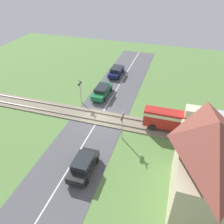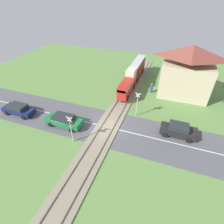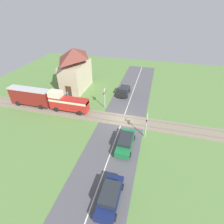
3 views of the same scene
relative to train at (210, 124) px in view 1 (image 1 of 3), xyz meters
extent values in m
plane|color=#5B8442|center=(0.00, -12.09, -1.86)|extent=(60.00, 60.00, 0.00)
cube|color=#515156|center=(0.00, -12.09, -1.85)|extent=(48.00, 6.40, 0.02)
cube|color=silver|center=(0.00, -12.09, -1.84)|extent=(48.00, 0.12, 0.00)
cube|color=gray|center=(0.00, -12.09, -1.80)|extent=(2.80, 48.00, 0.12)
cube|color=slate|center=(-0.72, -12.09, -1.68)|extent=(0.10, 48.00, 0.12)
cube|color=slate|center=(0.72, -12.09, -1.68)|extent=(0.10, 48.00, 0.12)
cube|color=red|center=(0.00, -3.74, -0.29)|extent=(1.35, 6.06, 1.90)
cube|color=beige|center=(0.00, -3.74, 0.23)|extent=(1.37, 6.06, 0.36)
cube|color=beige|center=(0.00, -1.68, 1.11)|extent=(1.35, 1.94, 0.90)
cylinder|color=black|center=(-0.72, -5.67, -1.24)|extent=(0.14, 0.76, 0.76)
cylinder|color=black|center=(0.72, -5.67, -1.24)|extent=(0.14, 0.76, 0.76)
cylinder|color=black|center=(-0.72, -1.80, -1.24)|extent=(0.14, 0.76, 0.76)
cylinder|color=black|center=(0.72, -1.80, -1.24)|extent=(0.14, 0.76, 0.76)
cylinder|color=black|center=(-0.72, 0.90, -1.24)|extent=(0.14, 0.76, 0.76)
cylinder|color=black|center=(0.72, 0.90, -1.24)|extent=(0.14, 0.76, 0.76)
cube|color=#197038|center=(-5.11, -13.53, -1.23)|extent=(4.52, 1.65, 0.67)
cube|color=#23282D|center=(-5.11, -13.53, -0.67)|extent=(2.49, 1.52, 0.45)
cylinder|color=black|center=(-3.64, -12.70, -1.56)|extent=(0.60, 0.18, 0.60)
cylinder|color=black|center=(-3.64, -14.35, -1.56)|extent=(0.60, 0.18, 0.60)
cylinder|color=black|center=(-6.58, -12.70, -1.56)|extent=(0.60, 0.18, 0.60)
cylinder|color=black|center=(-6.58, -14.35, -1.56)|extent=(0.60, 0.18, 0.60)
cube|color=black|center=(7.98, -10.65, -1.23)|extent=(3.86, 1.63, 0.66)
cube|color=#23282D|center=(7.98, -10.65, -0.62)|extent=(2.12, 1.50, 0.56)
cylinder|color=black|center=(6.73, -11.46, -1.56)|extent=(0.60, 0.18, 0.60)
cylinder|color=black|center=(6.73, -9.83, -1.56)|extent=(0.60, 0.18, 0.60)
cylinder|color=black|center=(9.23, -11.46, -1.56)|extent=(0.60, 0.18, 0.60)
cylinder|color=black|center=(9.23, -9.83, -1.56)|extent=(0.60, 0.18, 0.60)
cube|color=#141E4C|center=(-12.10, -13.53, -1.27)|extent=(4.29, 1.65, 0.59)
cube|color=#23282D|center=(-12.10, -13.53, -0.73)|extent=(2.36, 1.51, 0.49)
cylinder|color=black|center=(-10.70, -12.70, -1.56)|extent=(0.60, 0.18, 0.60)
cylinder|color=black|center=(-10.70, -14.35, -1.56)|extent=(0.60, 0.18, 0.60)
cylinder|color=black|center=(-13.49, -12.70, -1.56)|extent=(0.60, 0.18, 0.60)
cylinder|color=black|center=(-13.49, -14.35, -1.56)|extent=(0.60, 0.18, 0.60)
cylinder|color=#B7B7B7|center=(-2.69, -15.60, -0.19)|extent=(0.12, 0.12, 3.33)
cube|color=black|center=(-2.69, -15.60, 0.87)|extent=(0.90, 0.08, 0.28)
sphere|color=red|center=(-2.96, -15.60, 0.87)|extent=(0.18, 0.18, 0.18)
sphere|color=red|center=(-2.42, -15.60, 0.87)|extent=(0.18, 0.18, 0.18)
cube|color=silver|center=(-2.69, -15.60, 1.22)|extent=(0.72, 0.04, 0.72)
cube|color=silver|center=(-2.69, -15.60, 1.22)|extent=(0.72, 0.04, 0.72)
cylinder|color=#B7B7B7|center=(2.69, -8.57, -0.19)|extent=(0.12, 0.12, 3.33)
cube|color=black|center=(2.69, -8.57, 0.87)|extent=(0.90, 0.08, 0.28)
sphere|color=red|center=(2.96, -8.57, 0.87)|extent=(0.18, 0.18, 0.18)
sphere|color=red|center=(2.42, -8.57, 0.87)|extent=(0.18, 0.18, 0.18)
cube|color=silver|center=(2.69, -8.57, 1.22)|extent=(0.72, 0.04, 0.72)
cube|color=silver|center=(2.69, -8.57, 1.22)|extent=(0.72, 0.04, 0.72)
cube|color=#C6B793|center=(8.07, -1.32, 0.67)|extent=(7.03, 3.69, 5.06)
pyramid|color=brown|center=(8.07, -1.32, 4.99)|extent=(7.59, 3.99, 1.79)
cube|color=#472D1E|center=(4.53, -1.32, -0.81)|extent=(0.06, 1.10, 2.10)
cylinder|color=#2D4C8E|center=(3.46, -1.65, -1.20)|extent=(0.39, 0.39, 1.32)
sphere|color=tan|center=(3.46, -1.65, -0.42)|extent=(0.24, 0.24, 0.24)
camera|label=1|loc=(19.69, -4.36, 13.67)|focal=35.00mm
camera|label=2|loc=(6.04, -27.04, 12.09)|focal=28.00mm
camera|label=3|loc=(-20.31, -15.91, 13.29)|focal=28.00mm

